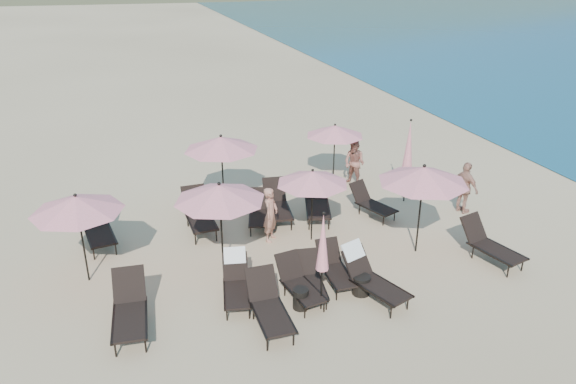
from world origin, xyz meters
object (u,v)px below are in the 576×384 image
object	(u,v)px
lounger_6	(98,228)
umbrella_open_3	(221,143)
lounger_12	(335,267)
umbrella_closed_0	(323,243)
lounger_9	(277,204)
lounger_5	(490,244)
umbrella_closed_1	(409,145)
lounger_7	(199,213)
lounger_11	(371,202)
lounger_10	(317,202)
umbrella_open_2	(424,175)
beachgoer_c	(465,188)
lounger_3	(310,279)
umbrella_open_4	(335,131)
lounger_0	(129,309)
umbrella_open_1	(312,178)
lounger_4	(370,275)
umbrella_open_0	(219,193)
lounger_2	(299,283)
beachgoer_a	(271,214)
beachgoer_b	(354,163)
lounger_1	(269,306)
side_table_0	(301,299)
side_table_1	(361,285)
lounger_8	(259,211)
lounger_13	(236,280)
umbrella_open_5	(76,204)

from	to	relation	value
lounger_6	umbrella_open_3	bearing A→B (deg)	8.58
lounger_12	umbrella_closed_0	xyz separation A→B (m)	(-0.73, -0.90, 1.28)
lounger_9	lounger_5	bearing A→B (deg)	-33.80
umbrella_open_3	umbrella_closed_1	xyz separation A→B (m)	(5.54, -1.33, -0.24)
lounger_7	lounger_11	size ratio (longest dim) A/B	1.12
lounger_10	umbrella_open_2	bearing A→B (deg)	-40.37
lounger_9	lounger_10	size ratio (longest dim) A/B	0.97
lounger_7	beachgoer_c	world-z (taller)	beachgoer_c
umbrella_open_2	umbrella_closed_1	distance (m)	3.24
lounger_3	umbrella_closed_1	distance (m)	6.26
umbrella_closed_1	umbrella_open_4	bearing A→B (deg)	125.43
lounger_0	umbrella_open_1	distance (m)	5.75
lounger_7	lounger_12	distance (m)	4.60
lounger_6	lounger_7	size ratio (longest dim) A/B	1.00
lounger_11	beachgoer_c	world-z (taller)	beachgoer_c
lounger_4	umbrella_closed_1	size ratio (longest dim) A/B	0.70
lounger_11	beachgoer_c	xyz separation A→B (m)	(2.72, -0.75, 0.39)
lounger_11	umbrella_open_0	size ratio (longest dim) A/B	0.70
lounger_2	umbrella_closed_0	distance (m)	1.42
beachgoer_a	beachgoer_b	bearing A→B (deg)	-13.99
lounger_11	umbrella_closed_1	bearing A→B (deg)	0.91
lounger_10	lounger_1	bearing A→B (deg)	-104.74
umbrella_open_0	umbrella_open_2	world-z (taller)	umbrella_open_2
side_table_0	umbrella_open_3	bearing A→B (deg)	94.28
lounger_12	umbrella_open_4	world-z (taller)	umbrella_open_4
lounger_6	umbrella_closed_1	bearing A→B (deg)	-8.93
umbrella_open_3	beachgoer_b	distance (m)	4.78
beachgoer_a	beachgoer_c	world-z (taller)	beachgoer_c
lounger_4	side_table_0	distance (m)	1.71
lounger_12	umbrella_closed_0	world-z (taller)	umbrella_closed_0
umbrella_open_1	lounger_7	bearing A→B (deg)	149.76
side_table_1	lounger_6	bearing A→B (deg)	141.42
side_table_1	beachgoer_c	bearing A→B (deg)	31.30
lounger_11	umbrella_closed_0	xyz separation A→B (m)	(-3.24, -3.96, 1.27)
beachgoer_a	lounger_3	bearing A→B (deg)	-138.45
lounger_4	lounger_2	bearing A→B (deg)	146.30
beachgoer_c	lounger_4	bearing A→B (deg)	109.36
lounger_8	lounger_12	size ratio (longest dim) A/B	1.08
lounger_11	umbrella_open_1	world-z (taller)	umbrella_open_1
lounger_10	lounger_13	bearing A→B (deg)	-116.77
lounger_8	umbrella_open_2	xyz separation A→B (m)	(3.49, -2.86, 1.77)
beachgoer_a	lounger_9	bearing A→B (deg)	14.56
lounger_10	beachgoer_b	xyz separation A→B (m)	(2.07, 1.85, 0.31)
beachgoer_b	lounger_9	bearing A→B (deg)	-95.21
lounger_2	umbrella_open_5	xyz separation A→B (m)	(-4.56, 2.40, 1.62)
lounger_1	lounger_4	bearing A→B (deg)	7.33
lounger_9	side_table_1	bearing A→B (deg)	-72.84
lounger_3	umbrella_open_0	world-z (taller)	umbrella_open_0
lounger_8	umbrella_open_0	distance (m)	3.08
side_table_0	umbrella_open_2	bearing A→B (deg)	20.11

